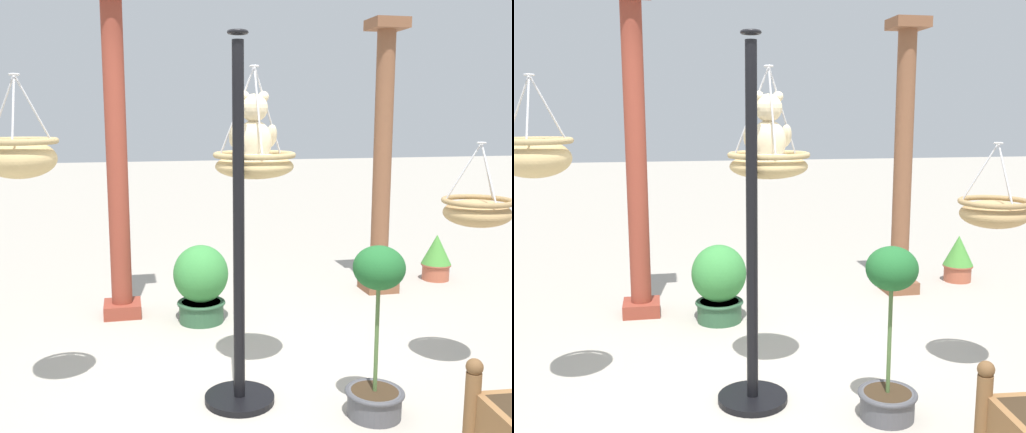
# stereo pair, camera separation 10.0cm
# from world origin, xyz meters

# --- Properties ---
(ground_plane) EXTENTS (40.00, 40.00, 0.00)m
(ground_plane) POSITION_xyz_m (0.00, 0.00, 0.00)
(ground_plane) COLOR #A8A093
(display_pole_central) EXTENTS (0.44, 0.44, 2.26)m
(display_pole_central) POSITION_xyz_m (-0.14, -0.12, 0.68)
(display_pole_central) COLOR black
(display_pole_central) RESTS_ON ground
(hanging_basket_with_teddy) EXTENTS (0.53, 0.53, 0.70)m
(hanging_basket_with_teddy) POSITION_xyz_m (0.01, 0.13, 1.48)
(hanging_basket_with_teddy) COLOR tan
(teddy_bear) EXTENTS (0.31, 0.27, 0.45)m
(teddy_bear) POSITION_xyz_m (0.01, 0.15, 1.67)
(teddy_bear) COLOR beige
(hanging_basket_left_high) EXTENTS (0.44, 0.44, 0.59)m
(hanging_basket_left_high) POSITION_xyz_m (-1.38, 0.02, 1.55)
(hanging_basket_left_high) COLOR tan
(hanging_basket_right_low) EXTENTS (0.46, 0.46, 0.56)m
(hanging_basket_right_low) POSITION_xyz_m (1.46, -0.11, 1.16)
(hanging_basket_right_low) COLOR tan
(greenhouse_pillar_left) EXTENTS (0.34, 0.34, 2.86)m
(greenhouse_pillar_left) POSITION_xyz_m (-0.86, 1.72, 1.38)
(greenhouse_pillar_left) COLOR brown
(greenhouse_pillar_left) RESTS_ON ground
(greenhouse_pillar_right) EXTENTS (0.34, 0.34, 2.69)m
(greenhouse_pillar_right) POSITION_xyz_m (1.71, 1.96, 1.30)
(greenhouse_pillar_right) COLOR brown
(greenhouse_pillar_right) RESTS_ON ground
(potted_plant_flowering_red) EXTENTS (0.32, 0.32, 0.50)m
(potted_plant_flowering_red) POSITION_xyz_m (2.49, 2.21, 0.25)
(potted_plant_flowering_red) COLOR #AD563D
(potted_plant_flowering_red) RESTS_ON ground
(potted_plant_tall_leafy) EXTENTS (0.47, 0.47, 0.68)m
(potted_plant_tall_leafy) POSITION_xyz_m (-0.19, 1.40, 0.35)
(potted_plant_tall_leafy) COLOR #2D5638
(potted_plant_tall_leafy) RESTS_ON ground
(potted_plant_bushy_green) EXTENTS (0.36, 0.36, 1.04)m
(potted_plant_bushy_green) POSITION_xyz_m (0.62, -0.47, 0.51)
(potted_plant_bushy_green) COLOR #4C4C51
(potted_plant_bushy_green) RESTS_ON ground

